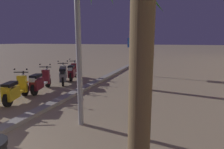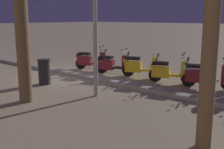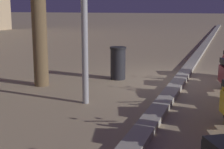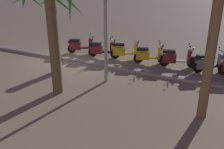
{
  "view_description": "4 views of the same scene",
  "coord_description": "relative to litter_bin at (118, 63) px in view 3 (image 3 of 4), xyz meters",
  "views": [
    {
      "loc": [
        1.06,
        3.89,
        2.24
      ],
      "look_at": [
        -5.57,
        1.48,
        0.92
      ],
      "focal_mm": 29.14,
      "sensor_mm": 36.0,
      "label": 1
    },
    {
      "loc": [
        -9.16,
        7.72,
        2.5
      ],
      "look_at": [
        -4.53,
        2.48,
        1.06
      ],
      "focal_mm": 44.98,
      "sensor_mm": 36.0,
      "label": 2
    },
    {
      "loc": [
        -9.48,
        -1.4,
        2.09
      ],
      "look_at": [
        -3.81,
        0.62,
        0.86
      ],
      "focal_mm": 53.45,
      "sensor_mm": 36.0,
      "label": 3
    },
    {
      "loc": [
        -7.7,
        10.08,
        4.13
      ],
      "look_at": [
        -3.96,
        2.83,
        0.94
      ],
      "focal_mm": 39.13,
      "sensor_mm": 36.0,
      "label": 4
    }
  ],
  "objects": [
    {
      "name": "curb_strip",
      "position": [
        0.39,
        -1.78,
        -0.42
      ],
      "size": [
        60.0,
        0.36,
        0.12
      ],
      "primitive_type": "cube",
      "color": "gray",
      "rests_on": "ground"
    },
    {
      "name": "litter_bin",
      "position": [
        0.0,
        0.0,
        0.0
      ],
      "size": [
        0.48,
        0.48,
        0.95
      ],
      "color": "#232328",
      "rests_on": "ground"
    },
    {
      "name": "ground_plane",
      "position": [
        0.39,
        -1.64,
        -0.48
      ],
      "size": [
        200.0,
        200.0,
        0.0
      ],
      "primitive_type": "plane",
      "color": "#9E896B"
    }
  ]
}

